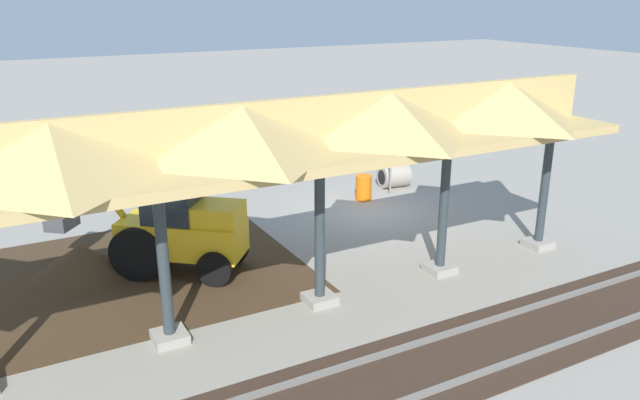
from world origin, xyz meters
name	(u,v)px	position (x,y,z in m)	size (l,w,h in m)	color
ground_plane	(370,212)	(0.00, 0.00, 0.00)	(120.00, 120.00, 0.00)	gray
dirt_work_zone	(134,273)	(8.05, 1.10, 0.00)	(8.43, 7.00, 0.01)	#42301E
platform_canopy	(154,148)	(8.15, 4.83, 4.17)	(22.76, 3.20, 4.90)	#9E998E
rail_tracks	(570,318)	(0.00, 8.24, 0.03)	(60.00, 2.58, 0.15)	slate
stop_sign	(391,149)	(-1.63, -1.23, 1.69)	(0.71, 0.34, 2.35)	gray
backhoe	(176,226)	(6.96, 1.47, 1.26)	(4.83, 4.25, 2.82)	yellow
dirt_mound	(83,276)	(9.27, 0.63, 0.00)	(5.33, 5.33, 1.72)	#42301E
concrete_pipe	(394,176)	(-2.32, -1.97, 0.43)	(1.14, 0.97, 0.86)	#9E9384
traffic_barrel	(364,188)	(-0.48, -1.20, 0.45)	(0.56, 0.56, 0.90)	orange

